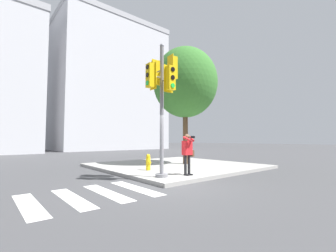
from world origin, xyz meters
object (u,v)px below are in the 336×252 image
at_px(person_photographer, 188,151).
at_px(fire_hydrant, 148,162).
at_px(street_tree, 185,83).
at_px(traffic_signal_pole, 162,88).

xyz_separation_m(person_photographer, fire_hydrant, (-0.39, 2.19, -0.61)).
bearing_deg(person_photographer, street_tree, 46.93).
bearing_deg(street_tree, traffic_signal_pole, -144.92).
bearing_deg(fire_hydrant, person_photographer, -79.94).
height_order(person_photographer, street_tree, street_tree).
xyz_separation_m(person_photographer, street_tree, (2.88, 3.08, 3.84)).
xyz_separation_m(traffic_signal_pole, street_tree, (3.95, 2.78, 1.41)).
relative_size(traffic_signal_pole, person_photographer, 3.16).
height_order(traffic_signal_pole, street_tree, street_tree).
bearing_deg(street_tree, fire_hydrant, -164.87).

